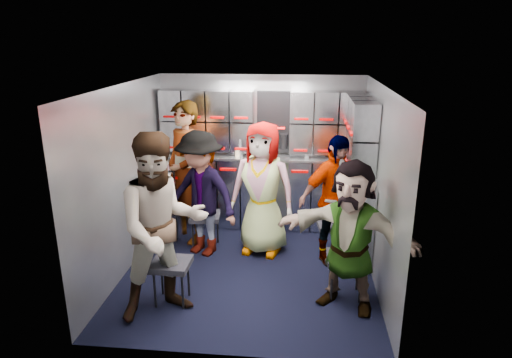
# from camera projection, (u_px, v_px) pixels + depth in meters

# --- Properties ---
(floor) EXTENTS (3.00, 3.00, 0.00)m
(floor) POSITION_uv_depth(u_px,v_px,m) (249.00, 269.00, 5.30)
(floor) COLOR black
(floor) RESTS_ON ground
(wall_back) EXTENTS (2.80, 0.04, 2.10)m
(wall_back) POSITION_uv_depth(u_px,v_px,m) (261.00, 151.00, 6.41)
(wall_back) COLOR #959AA3
(wall_back) RESTS_ON ground
(wall_left) EXTENTS (0.04, 3.00, 2.10)m
(wall_left) POSITION_uv_depth(u_px,v_px,m) (125.00, 180.00, 5.12)
(wall_left) COLOR #959AA3
(wall_left) RESTS_ON ground
(wall_right) EXTENTS (0.04, 3.00, 2.10)m
(wall_right) POSITION_uv_depth(u_px,v_px,m) (379.00, 188.00, 4.85)
(wall_right) COLOR #959AA3
(wall_right) RESTS_ON ground
(ceiling) EXTENTS (2.80, 3.00, 0.02)m
(ceiling) POSITION_uv_depth(u_px,v_px,m) (248.00, 86.00, 4.67)
(ceiling) COLOR silver
(ceiling) RESTS_ON wall_back
(cart_bank_back) EXTENTS (2.68, 0.38, 0.99)m
(cart_bank_back) POSITION_uv_depth(u_px,v_px,m) (260.00, 193.00, 6.38)
(cart_bank_back) COLOR #9397A2
(cart_bank_back) RESTS_ON ground
(cart_bank_left) EXTENTS (0.38, 0.76, 0.99)m
(cart_bank_left) POSITION_uv_depth(u_px,v_px,m) (161.00, 208.00, 5.80)
(cart_bank_left) COLOR #9397A2
(cart_bank_left) RESTS_ON ground
(counter) EXTENTS (2.68, 0.42, 0.03)m
(counter) POSITION_uv_depth(u_px,v_px,m) (260.00, 157.00, 6.22)
(counter) COLOR #B8BBC0
(counter) RESTS_ON cart_bank_back
(locker_bank_back) EXTENTS (2.68, 0.28, 0.82)m
(locker_bank_back) POSITION_uv_depth(u_px,v_px,m) (260.00, 122.00, 6.13)
(locker_bank_back) COLOR #9397A2
(locker_bank_back) RESTS_ON wall_back
(locker_bank_right) EXTENTS (0.28, 1.00, 0.82)m
(locker_bank_right) POSITION_uv_depth(u_px,v_px,m) (360.00, 133.00, 5.39)
(locker_bank_right) COLOR #9397A2
(locker_bank_right) RESTS_ON wall_right
(right_cabinet) EXTENTS (0.28, 1.20, 1.00)m
(right_cabinet) POSITION_uv_depth(u_px,v_px,m) (356.00, 214.00, 5.60)
(right_cabinet) COLOR #9397A2
(right_cabinet) RESTS_ON ground
(coffee_niche) EXTENTS (0.46, 0.16, 0.84)m
(coffee_niche) POSITION_uv_depth(u_px,v_px,m) (274.00, 122.00, 6.18)
(coffee_niche) COLOR black
(coffee_niche) RESTS_ON wall_back
(red_latch_strip) EXTENTS (2.60, 0.02, 0.03)m
(red_latch_strip) POSITION_uv_depth(u_px,v_px,m) (258.00, 170.00, 6.07)
(red_latch_strip) COLOR #B90000
(red_latch_strip) RESTS_ON cart_bank_back
(jump_seat_near_left) EXTENTS (0.39, 0.37, 0.45)m
(jump_seat_near_left) POSITION_uv_depth(u_px,v_px,m) (171.00, 266.00, 4.55)
(jump_seat_near_left) COLOR black
(jump_seat_near_left) RESTS_ON ground
(jump_seat_mid_left) EXTENTS (0.41, 0.39, 0.44)m
(jump_seat_mid_left) POSITION_uv_depth(u_px,v_px,m) (205.00, 218.00, 5.77)
(jump_seat_mid_left) COLOR black
(jump_seat_mid_left) RESTS_ON ground
(jump_seat_center) EXTENTS (0.40, 0.38, 0.40)m
(jump_seat_center) POSITION_uv_depth(u_px,v_px,m) (264.00, 219.00, 5.83)
(jump_seat_center) COLOR black
(jump_seat_center) RESTS_ON ground
(jump_seat_mid_right) EXTENTS (0.37, 0.36, 0.40)m
(jump_seat_mid_right) POSITION_uv_depth(u_px,v_px,m) (332.00, 227.00, 5.60)
(jump_seat_mid_right) COLOR black
(jump_seat_mid_right) RESTS_ON ground
(jump_seat_near_right) EXTENTS (0.39, 0.37, 0.46)m
(jump_seat_near_right) POSITION_uv_depth(u_px,v_px,m) (346.00, 261.00, 4.65)
(jump_seat_near_right) COLOR black
(jump_seat_near_right) RESTS_ON ground
(attendant_standing) EXTENTS (0.80, 0.77, 1.84)m
(attendant_standing) POSITION_uv_depth(u_px,v_px,m) (186.00, 173.00, 5.82)
(attendant_standing) COLOR black
(attendant_standing) RESTS_ON ground
(attendant_arc_a) EXTENTS (1.10, 1.03, 1.80)m
(attendant_arc_a) POSITION_uv_depth(u_px,v_px,m) (162.00, 227.00, 4.23)
(attendant_arc_a) COLOR black
(attendant_arc_a) RESTS_ON ground
(attendant_arc_b) EXTENTS (1.15, 0.94, 1.55)m
(attendant_arc_b) POSITION_uv_depth(u_px,v_px,m) (201.00, 194.00, 5.49)
(attendant_arc_b) COLOR black
(attendant_arc_b) RESTS_ON ground
(attendant_arc_c) EXTENTS (0.90, 0.68, 1.64)m
(attendant_arc_c) POSITION_uv_depth(u_px,v_px,m) (262.00, 189.00, 5.52)
(attendant_arc_c) COLOR black
(attendant_arc_c) RESTS_ON ground
(attendant_arc_d) EXTENTS (0.97, 0.74, 1.54)m
(attendant_arc_d) POSITION_uv_depth(u_px,v_px,m) (334.00, 200.00, 5.30)
(attendant_arc_d) COLOR black
(attendant_arc_d) RESTS_ON ground
(attendant_arc_e) EXTENTS (1.47, 0.98, 1.52)m
(attendant_arc_e) POSITION_uv_depth(u_px,v_px,m) (350.00, 236.00, 4.38)
(attendant_arc_e) COLOR black
(attendant_arc_e) RESTS_ON ground
(bottle_left) EXTENTS (0.07, 0.07, 0.24)m
(bottle_left) POSITION_uv_depth(u_px,v_px,m) (240.00, 147.00, 6.16)
(bottle_left) COLOR white
(bottle_left) RESTS_ON counter
(bottle_mid) EXTENTS (0.07, 0.07, 0.26)m
(bottle_mid) POSITION_uv_depth(u_px,v_px,m) (257.00, 147.00, 6.13)
(bottle_mid) COLOR white
(bottle_mid) RESTS_ON counter
(bottle_right) EXTENTS (0.06, 0.06, 0.23)m
(bottle_right) POSITION_uv_depth(u_px,v_px,m) (307.00, 149.00, 6.07)
(bottle_right) COLOR white
(bottle_right) RESTS_ON counter
(cup_left) EXTENTS (0.07, 0.07, 0.10)m
(cup_left) POSITION_uv_depth(u_px,v_px,m) (238.00, 153.00, 6.17)
(cup_left) COLOR beige
(cup_left) RESTS_ON counter
(cup_right) EXTENTS (0.08, 0.08, 0.11)m
(cup_right) POSITION_uv_depth(u_px,v_px,m) (348.00, 155.00, 6.03)
(cup_right) COLOR beige
(cup_right) RESTS_ON counter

